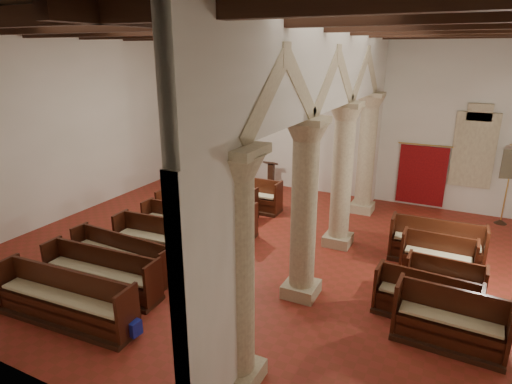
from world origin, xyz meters
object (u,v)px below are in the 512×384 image
object	(u,v)px
lectern	(271,178)
nave_pew_0	(66,306)
pipe_organ	(220,150)
processional_banner	(505,199)
aisle_pew_0	(448,327)

from	to	relation	value
lectern	nave_pew_0	xyz separation A→B (m)	(-0.13, -9.85, -0.15)
pipe_organ	lectern	xyz separation A→B (m)	(2.47, -0.25, -0.86)
lectern	processional_banner	xyz separation A→B (m)	(8.13, 0.14, 0.32)
processional_banner	nave_pew_0	distance (m)	12.97
pipe_organ	processional_banner	xyz separation A→B (m)	(10.60, -0.11, -0.54)
nave_pew_0	aisle_pew_0	distance (m)	7.56
pipe_organ	aisle_pew_0	xyz separation A→B (m)	(9.40, -7.42, -0.99)
processional_banner	lectern	bearing A→B (deg)	164.97
aisle_pew_0	nave_pew_0	bearing A→B (deg)	-157.22
pipe_organ	processional_banner	world-z (taller)	pipe_organ
pipe_organ	processional_banner	size ratio (longest dim) A/B	1.67
processional_banner	nave_pew_0	world-z (taller)	processional_banner
lectern	processional_banner	world-z (taller)	processional_banner
pipe_organ	processional_banner	distance (m)	10.61
lectern	processional_banner	bearing A→B (deg)	-1.54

